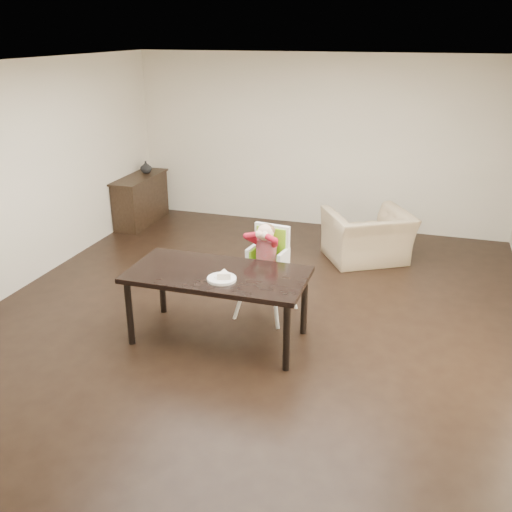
{
  "coord_description": "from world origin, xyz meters",
  "views": [
    {
      "loc": [
        1.73,
        -5.39,
        3.03
      ],
      "look_at": [
        0.07,
        -0.07,
        0.79
      ],
      "focal_mm": 40.0,
      "sensor_mm": 36.0,
      "label": 1
    }
  ],
  "objects_px": {
    "armchair": "(368,228)",
    "high_chair": "(267,251)",
    "sideboard": "(141,200)",
    "dining_table": "(218,280)"
  },
  "relations": [
    {
      "from": "high_chair",
      "to": "sideboard",
      "type": "xyz_separation_m",
      "value": [
        -2.9,
        2.5,
        -0.36
      ]
    },
    {
      "from": "dining_table",
      "to": "high_chair",
      "type": "relative_size",
      "value": 1.67
    },
    {
      "from": "high_chair",
      "to": "armchair",
      "type": "xyz_separation_m",
      "value": [
        0.88,
        1.94,
        -0.29
      ]
    },
    {
      "from": "high_chair",
      "to": "armchair",
      "type": "height_order",
      "value": "high_chair"
    },
    {
      "from": "dining_table",
      "to": "armchair",
      "type": "bearing_deg",
      "value": 65.57
    },
    {
      "from": "dining_table",
      "to": "high_chair",
      "type": "height_order",
      "value": "high_chair"
    },
    {
      "from": "high_chair",
      "to": "armchair",
      "type": "relative_size",
      "value": 1.0
    },
    {
      "from": "dining_table",
      "to": "armchair",
      "type": "relative_size",
      "value": 1.67
    },
    {
      "from": "armchair",
      "to": "high_chair",
      "type": "bearing_deg",
      "value": 35.42
    },
    {
      "from": "dining_table",
      "to": "sideboard",
      "type": "xyz_separation_m",
      "value": [
        -2.58,
        3.21,
        -0.27
      ]
    }
  ]
}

